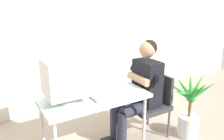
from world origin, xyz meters
name	(u,v)px	position (x,y,z in m)	size (l,w,h in m)	color
wall_back	(69,15)	(0.30, 1.40, 1.50)	(8.00, 0.10, 3.00)	beige
desk	(94,100)	(0.00, 0.00, 0.68)	(1.16, 0.61, 0.74)	#B7B7BC
crt_monitor	(66,77)	(-0.30, 0.01, 1.00)	(0.43, 0.36, 0.45)	silver
keyboard	(94,93)	(0.01, 0.02, 0.76)	(0.16, 0.48, 0.03)	silver
office_chair	(151,101)	(0.84, 0.01, 0.47)	(0.47, 0.47, 0.82)	#4C4C51
person_seated	(140,88)	(0.65, 0.01, 0.69)	(0.71, 0.56, 1.28)	black
potted_plant	(189,109)	(1.22, -0.30, 0.39)	(0.58, 0.56, 0.85)	silver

